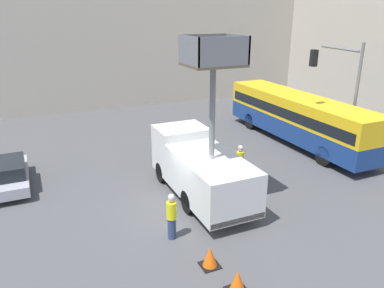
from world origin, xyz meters
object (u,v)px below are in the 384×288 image
at_px(traffic_light_pole, 342,82).
at_px(traffic_cone_mid_road, 210,257).
at_px(road_worker_near_truck, 172,216).
at_px(parked_car_curbside, 8,174).
at_px(utility_truck, 200,165).
at_px(city_bus, 298,115).
at_px(road_worker_directing, 240,163).
at_px(traffic_cone_near_truck, 238,282).

height_order(traffic_light_pole, traffic_cone_mid_road, traffic_light_pole).
bearing_deg(road_worker_near_truck, traffic_cone_mid_road, 149.88).
relative_size(traffic_light_pole, traffic_cone_mid_road, 8.79).
relative_size(traffic_cone_mid_road, parked_car_curbside, 0.17).
height_order(utility_truck, city_bus, utility_truck).
xyz_separation_m(road_worker_directing, parked_car_curbside, (-10.71, 3.80, -0.22)).
height_order(road_worker_directing, traffic_cone_near_truck, road_worker_directing).
bearing_deg(city_bus, traffic_light_pole, -148.60).
height_order(city_bus, traffic_cone_near_truck, city_bus).
distance_m(traffic_light_pole, traffic_cone_mid_road, 13.96).
bearing_deg(traffic_cone_mid_road, traffic_light_pole, 29.24).
bearing_deg(city_bus, parked_car_curbside, 101.89).
relative_size(city_bus, road_worker_near_truck, 6.56).
xyz_separation_m(city_bus, parked_car_curbside, (-17.09, 0.31, -1.10)).
bearing_deg(utility_truck, city_bus, 25.56).
bearing_deg(parked_car_curbside, city_bus, -1.05).
relative_size(city_bus, traffic_cone_near_truck, 16.26).
bearing_deg(city_bus, utility_truck, 128.51).
distance_m(utility_truck, parked_car_curbside, 9.36).
relative_size(traffic_light_pole, road_worker_directing, 3.48).
bearing_deg(road_worker_directing, parked_car_curbside, -136.32).
xyz_separation_m(road_worker_near_truck, road_worker_directing, (5.04, 3.47, 0.00)).
xyz_separation_m(road_worker_directing, traffic_cone_mid_road, (-4.46, -5.54, -0.59)).
height_order(road_worker_near_truck, road_worker_directing, road_worker_directing).
relative_size(traffic_cone_near_truck, traffic_cone_mid_road, 1.02).
bearing_deg(traffic_light_pole, parked_car_curbside, 171.08).
height_order(utility_truck, traffic_cone_near_truck, utility_truck).
distance_m(road_worker_directing, traffic_cone_mid_road, 7.14).
distance_m(traffic_cone_near_truck, parked_car_curbside, 12.59).
height_order(city_bus, road_worker_near_truck, city_bus).
distance_m(traffic_light_pole, parked_car_curbside, 18.50).
height_order(road_worker_directing, traffic_cone_mid_road, road_worker_directing).
bearing_deg(traffic_cone_near_truck, traffic_cone_mid_road, 98.79).
distance_m(road_worker_directing, traffic_cone_near_truck, 8.19).
bearing_deg(parked_car_curbside, traffic_cone_near_truck, -59.03).
xyz_separation_m(city_bus, traffic_cone_near_truck, (-10.61, -10.47, -1.47)).
bearing_deg(road_worker_directing, city_bus, 91.91).
xyz_separation_m(city_bus, traffic_light_pole, (0.83, -2.50, 2.54)).
bearing_deg(utility_truck, road_worker_directing, 17.25).
distance_m(road_worker_near_truck, traffic_cone_near_truck, 3.65).
bearing_deg(traffic_cone_mid_road, road_worker_directing, 51.18).
bearing_deg(utility_truck, traffic_cone_near_truck, -104.67).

